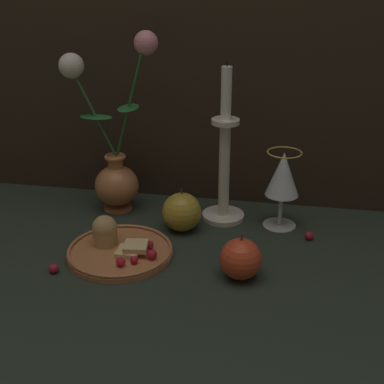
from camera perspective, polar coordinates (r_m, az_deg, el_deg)
The scene contains 9 objects.
ground_plane at distance 1.03m, azimuth -1.30°, elevation -5.65°, with size 2.40×2.40×0.00m, color #232D23.
vase at distance 1.14m, azimuth -8.30°, elevation 3.59°, with size 0.20×0.09×0.38m.
plate_with_pastries at distance 1.00m, azimuth -7.92°, elevation -5.85°, with size 0.19×0.19×0.07m.
wine_glass at distance 1.07m, azimuth 9.65°, elevation 1.57°, with size 0.07×0.07×0.16m.
candlestick at distance 1.09m, azimuth 3.47°, elevation 2.74°, with size 0.09×0.09×0.33m.
apple_beside_vase at distance 0.92m, azimuth 5.21°, elevation -7.12°, with size 0.07×0.07×0.08m.
apple_near_glass at distance 1.07m, azimuth -1.10°, elevation -2.15°, with size 0.08×0.08×0.09m.
berry_near_plate at distance 1.07m, azimuth 12.39°, elevation -4.61°, with size 0.02×0.02×0.02m, color #AD192D.
berry_front_center at distance 0.97m, azimuth -14.52°, elevation -7.90°, with size 0.02×0.02×0.02m, color #AD192D.
Camera 1 is at (0.18, -0.88, 0.50)m, focal length 50.00 mm.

